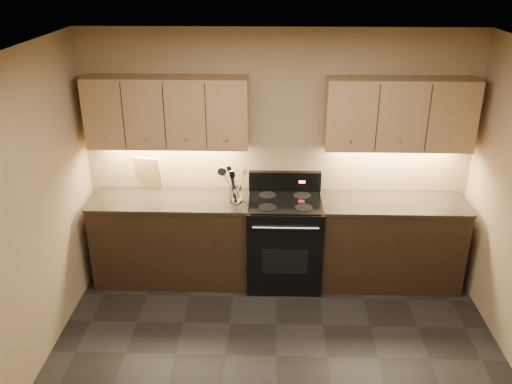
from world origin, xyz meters
TOP-DOWN VIEW (x-y plane):
  - ceiling at (0.00, 0.00)m, footprint 4.00×4.00m
  - wall_back at (0.00, 2.00)m, footprint 4.00×0.04m
  - wall_left at (-2.00, 0.00)m, footprint 0.04×4.00m
  - counter_left at (-1.10, 1.70)m, footprint 1.62×0.62m
  - counter_right at (1.18, 1.70)m, footprint 1.46×0.62m
  - stove at (0.08, 1.68)m, footprint 0.76×0.68m
  - upper_cab_left at (-1.10, 1.85)m, footprint 1.60×0.30m
  - upper_cab_right at (1.18, 1.85)m, footprint 1.44×0.30m
  - outlet_plate at (-1.30, 1.99)m, footprint 0.08×0.01m
  - utensil_crock at (-0.42, 1.66)m, footprint 0.14×0.14m
  - cutting_board at (-1.36, 1.95)m, footprint 0.31×0.16m
  - wooden_spoon at (-0.44, 1.65)m, footprint 0.18×0.17m
  - black_spoon at (-0.43, 1.68)m, footprint 0.09×0.13m
  - black_turner at (-0.41, 1.63)m, footprint 0.17×0.16m
  - steel_spatula at (-0.39, 1.66)m, footprint 0.15×0.13m
  - steel_skimmer at (-0.38, 1.64)m, footprint 0.26×0.10m

SIDE VIEW (x-z plane):
  - counter_left at x=-1.10m, z-range 0.00..0.93m
  - counter_right at x=1.18m, z-range 0.00..0.93m
  - stove at x=0.08m, z-range -0.09..1.05m
  - utensil_crock at x=-0.42m, z-range 0.92..1.08m
  - cutting_board at x=-1.36m, z-range 0.93..1.29m
  - black_spoon at x=-0.43m, z-range 0.94..1.28m
  - wooden_spoon at x=-0.44m, z-range 0.95..1.28m
  - steel_spatula at x=-0.39m, z-range 0.94..1.30m
  - outlet_plate at x=-1.30m, z-range 1.06..1.18m
  - black_turner at x=-0.41m, z-range 0.94..1.33m
  - steel_skimmer at x=-0.38m, z-range 0.95..1.33m
  - wall_back at x=0.00m, z-range 0.00..2.60m
  - wall_left at x=-2.00m, z-range 0.00..2.60m
  - upper_cab_left at x=-1.10m, z-range 1.45..2.15m
  - upper_cab_right at x=1.18m, z-range 1.45..2.15m
  - ceiling at x=0.00m, z-range 2.60..2.60m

